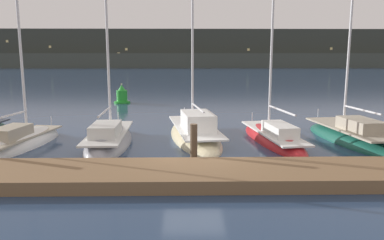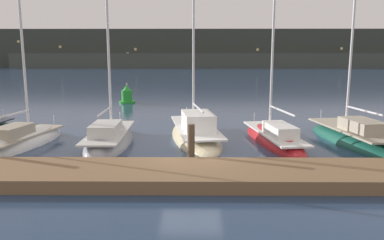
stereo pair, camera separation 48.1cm
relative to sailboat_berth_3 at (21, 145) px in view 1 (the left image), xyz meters
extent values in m
plane|color=navy|center=(8.15, -2.99, -0.09)|extent=(400.00, 400.00, 0.00)
cube|color=brown|center=(8.15, -5.05, 0.14)|extent=(41.88, 2.80, 0.45)
cylinder|color=#4C3D2D|center=(8.15, -3.40, 0.76)|extent=(0.28, 0.28, 1.70)
ellipsoid|color=white|center=(0.01, 0.04, -0.09)|extent=(2.72, 6.40, 1.59)
cube|color=#A39984|center=(0.01, 0.04, 0.42)|extent=(2.29, 5.38, 0.08)
cube|color=#A39984|center=(-0.11, -0.69, 0.73)|extent=(1.36, 2.13, 0.56)
cylinder|color=silver|center=(0.09, 0.53, 3.67)|extent=(0.12, 0.12, 6.51)
cylinder|color=silver|center=(-0.12, -0.74, 1.54)|extent=(0.50, 2.57, 0.09)
cylinder|color=silver|center=(0.46, 2.86, 0.67)|extent=(0.04, 0.04, 0.50)
ellipsoid|color=gray|center=(4.12, 0.32, -0.09)|extent=(2.23, 7.00, 1.67)
cube|color=silver|center=(4.12, 0.32, 0.52)|extent=(1.87, 5.88, 0.08)
cube|color=silver|center=(4.14, -0.51, 0.83)|extent=(1.27, 2.26, 0.54)
cylinder|color=silver|center=(4.10, 0.87, 5.13)|extent=(0.12, 0.12, 9.22)
cylinder|color=silver|center=(4.15, -0.63, 1.67)|extent=(0.19, 3.00, 0.09)
cylinder|color=silver|center=(4.01, 3.51, 0.77)|extent=(0.04, 0.04, 0.50)
ellipsoid|color=beige|center=(8.30, 1.62, -0.09)|extent=(3.45, 8.26, 1.30)
cube|color=silver|center=(8.30, 1.62, 0.54)|extent=(2.90, 6.94, 0.08)
cube|color=silver|center=(8.44, 0.67, 1.00)|extent=(1.74, 2.74, 0.85)
cylinder|color=silver|center=(8.21, 2.26, 6.17)|extent=(0.12, 0.12, 11.27)
cylinder|color=silver|center=(8.44, 0.70, 1.67)|extent=(0.55, 3.12, 0.09)
cylinder|color=silver|center=(7.77, 5.27, 0.79)|extent=(0.04, 0.04, 0.50)
ellipsoid|color=red|center=(12.24, 0.91, -0.09)|extent=(2.67, 7.56, 1.26)
cube|color=silver|center=(12.24, 0.91, 0.37)|extent=(2.25, 6.35, 0.08)
cube|color=silver|center=(12.36, 0.03, 0.69)|extent=(1.33, 2.48, 0.55)
cylinder|color=silver|center=(12.16, 1.50, 4.52)|extent=(0.12, 0.12, 8.29)
cylinder|color=silver|center=(12.38, -0.10, 1.64)|extent=(0.51, 3.21, 0.09)
cylinder|color=silver|center=(11.79, 4.29, 0.62)|extent=(0.04, 0.04, 0.50)
ellipsoid|color=#195647|center=(16.17, 0.95, -0.09)|extent=(3.10, 7.65, 1.21)
cube|color=#A39984|center=(16.17, 0.95, 0.56)|extent=(2.60, 6.43, 0.08)
cube|color=#A39984|center=(16.29, 0.07, 0.89)|extent=(1.59, 2.53, 0.58)
cylinder|color=silver|center=(16.10, 1.54, 5.92)|extent=(0.12, 0.12, 10.71)
cylinder|color=silver|center=(16.29, 0.07, 1.63)|extent=(0.47, 2.95, 0.09)
cylinder|color=silver|center=(15.73, 4.34, 0.81)|extent=(0.04, 0.04, 0.50)
cylinder|color=green|center=(2.10, 16.23, -0.01)|extent=(1.44, 1.44, 0.16)
cylinder|color=green|center=(2.10, 16.23, 0.57)|extent=(0.96, 0.96, 1.00)
cone|color=green|center=(2.10, 16.23, 1.32)|extent=(0.67, 0.67, 0.50)
sphere|color=#F9EAB7|center=(2.10, 16.23, 1.62)|extent=(0.16, 0.16, 0.16)
cube|color=#333833|center=(8.15, 119.44, 6.38)|extent=(240.00, 16.00, 12.94)
cube|color=#3F463F|center=(19.86, 109.44, 2.31)|extent=(144.00, 10.00, 4.80)
cube|color=#F4DB8C|center=(-14.72, 111.39, 4.58)|extent=(0.80, 0.10, 0.80)
cube|color=#F4DB8C|center=(-37.66, 111.39, 6.88)|extent=(0.80, 0.10, 0.80)
cube|color=#F4DB8C|center=(34.82, 111.39, 2.60)|extent=(0.80, 0.10, 0.80)
cube|color=#F4DB8C|center=(-43.15, 111.39, 2.96)|extent=(0.80, 0.10, 0.80)
cube|color=#F4DB8C|center=(-10.96, 111.39, 0.94)|extent=(0.80, 0.10, 0.80)
cube|color=#F4DB8C|center=(46.89, 111.39, 3.74)|extent=(0.80, 0.10, 0.80)
cube|color=#F4DB8C|center=(-12.06, 111.39, 6.07)|extent=(0.80, 0.10, 0.80)
cube|color=#F4DB8C|center=(-51.80, 111.39, 8.67)|extent=(0.80, 0.10, 0.80)
cube|color=#F4DB8C|center=(29.36, 111.39, 5.96)|extent=(0.80, 0.10, 0.80)
cube|color=#F4DB8C|center=(4.56, 111.39, 3.54)|extent=(0.80, 0.10, 0.80)
cube|color=#F4DB8C|center=(57.71, 111.39, 6.30)|extent=(0.80, 0.10, 0.80)
cube|color=#F4DB8C|center=(66.29, 111.39, 3.69)|extent=(0.80, 0.10, 0.80)
camera|label=1|loc=(7.83, -17.49, 4.24)|focal=35.00mm
camera|label=2|loc=(8.31, -17.50, 4.24)|focal=35.00mm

